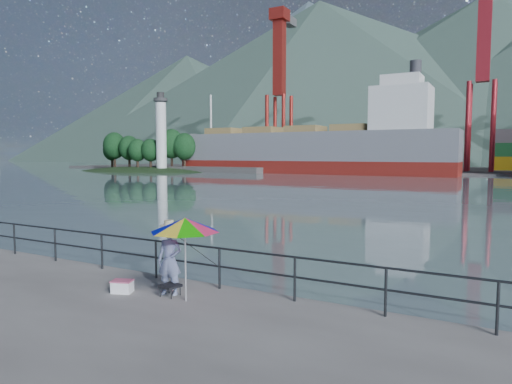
# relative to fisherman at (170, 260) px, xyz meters

# --- Properties ---
(harbor_water) EXTENTS (500.00, 280.00, 0.00)m
(harbor_water) POSITION_rel_fisherman_xyz_m (-2.22, 129.23, -0.81)
(harbor_water) COLOR slate
(harbor_water) RESTS_ON ground
(far_dock) EXTENTS (200.00, 40.00, 0.40)m
(far_dock) POSITION_rel_fisherman_xyz_m (7.78, 92.23, -0.81)
(far_dock) COLOR #514F4C
(far_dock) RESTS_ON ground
(guardrail) EXTENTS (22.00, 0.06, 1.03)m
(guardrail) POSITION_rel_fisherman_xyz_m (-2.22, 0.93, -0.28)
(guardrail) COLOR #2D3033
(guardrail) RESTS_ON ground
(lighthouse_islet) EXTENTS (48.00, 26.40, 19.20)m
(lighthouse_islet) POSITION_rel_fisherman_xyz_m (-57.19, 61.22, -0.54)
(lighthouse_islet) COLOR #263F1E
(lighthouse_islet) RESTS_ON ground
(fisherman) EXTENTS (0.67, 0.52, 1.61)m
(fisherman) POSITION_rel_fisherman_xyz_m (0.00, 0.00, 0.00)
(fisherman) COLOR #364D95
(fisherman) RESTS_ON ground
(beach_umbrella) EXTENTS (2.05, 2.05, 1.88)m
(beach_umbrella) POSITION_rel_fisherman_xyz_m (0.64, -0.23, 0.92)
(beach_umbrella) COLOR white
(beach_umbrella) RESTS_ON ground
(folding_stool) EXTENTS (0.48, 0.48, 0.27)m
(folding_stool) POSITION_rel_fisherman_xyz_m (0.10, -0.12, -0.66)
(folding_stool) COLOR black
(folding_stool) RESTS_ON ground
(cooler_bag) EXTENTS (0.54, 0.45, 0.27)m
(cooler_bag) POSITION_rel_fisherman_xyz_m (-1.08, -0.45, -0.67)
(cooler_bag) COLOR white
(cooler_bag) RESTS_ON ground
(fishing_rod) EXTENTS (0.26, 1.83, 1.30)m
(fishing_rod) POSITION_rel_fisherman_xyz_m (-0.11, 1.07, -0.81)
(fishing_rod) COLOR black
(fishing_rod) RESTS_ON ground
(bulk_carrier) EXTENTS (50.24, 8.70, 14.50)m
(bulk_carrier) POSITION_rel_fisherman_xyz_m (-22.30, 68.60, 3.34)
(bulk_carrier) COLOR maroon
(bulk_carrier) RESTS_ON ground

